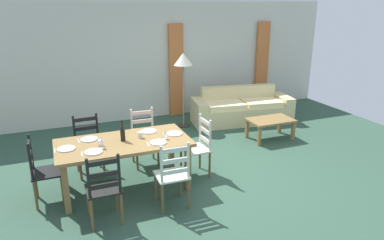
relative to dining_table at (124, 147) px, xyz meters
name	(u,v)px	position (x,y,z in m)	size (l,w,h in m)	color
ground_plane	(201,173)	(1.24, 0.03, -0.67)	(9.60, 9.60, 0.02)	#2E4D3C
wall_far	(145,61)	(1.24, 3.33, 0.69)	(9.60, 0.16, 2.70)	beige
curtain_panel_left	(176,71)	(1.95, 3.19, 0.44)	(0.35, 0.08, 2.20)	#C46C36
curtain_panel_right	(262,65)	(4.35, 3.19, 0.44)	(0.35, 0.08, 2.20)	#C46C36
dining_table	(124,147)	(0.00, 0.00, 0.00)	(1.90, 0.96, 0.75)	olive
dining_chair_near_left	(104,189)	(-0.42, -0.78, -0.19)	(0.42, 0.40, 0.96)	black
dining_chair_near_right	(173,175)	(0.49, -0.75, -0.19)	(0.43, 0.41, 0.96)	silver
dining_chair_far_left	(88,145)	(-0.43, 0.74, -0.19)	(0.44, 0.42, 0.96)	black
dining_chair_far_right	(144,137)	(0.49, 0.74, -0.19)	(0.43, 0.41, 0.96)	beige
dining_chair_head_west	(42,171)	(-1.12, 0.03, -0.19)	(0.40, 0.42, 0.96)	black
dining_chair_head_east	(198,147)	(1.18, 0.01, -0.19)	(0.41, 0.43, 0.96)	beige
dinner_plate_near_left	(94,152)	(-0.45, -0.25, 0.10)	(0.24, 0.24, 0.02)	white
fork_near_left	(82,154)	(-0.60, -0.25, 0.09)	(0.02, 0.17, 0.01)	silver
dinner_plate_near_right	(158,142)	(0.45, -0.25, 0.10)	(0.24, 0.24, 0.02)	white
fork_near_right	(148,144)	(0.30, -0.25, 0.09)	(0.02, 0.17, 0.01)	silver
dinner_plate_far_left	(89,139)	(-0.45, 0.25, 0.10)	(0.24, 0.24, 0.02)	white
fork_far_left	(78,141)	(-0.60, 0.25, 0.09)	(0.02, 0.17, 0.01)	silver
dinner_plate_far_right	(149,131)	(0.45, 0.25, 0.10)	(0.24, 0.24, 0.02)	white
fork_far_right	(139,133)	(0.30, 0.25, 0.09)	(0.02, 0.17, 0.01)	silver
dinner_plate_head_west	(66,149)	(-0.78, 0.00, 0.10)	(0.24, 0.24, 0.02)	white
fork_head_west	(55,151)	(-0.93, 0.00, 0.09)	(0.02, 0.17, 0.01)	silver
dinner_plate_head_east	(174,134)	(0.78, 0.00, 0.10)	(0.24, 0.24, 0.02)	white
fork_head_east	(165,135)	(0.63, 0.00, 0.09)	(0.02, 0.17, 0.01)	silver
wine_bottle	(123,133)	(0.00, 0.03, 0.20)	(0.07, 0.07, 0.32)	black
wine_glass_near_left	(101,141)	(-0.32, -0.15, 0.20)	(0.06, 0.06, 0.16)	white
wine_glass_near_right	(165,132)	(0.58, -0.13, 0.20)	(0.06, 0.06, 0.16)	white
coffee_cup_primary	(141,135)	(0.27, 0.04, 0.13)	(0.07, 0.07, 0.09)	beige
coffee_cup_secondary	(100,143)	(-0.33, -0.05, 0.13)	(0.07, 0.07, 0.09)	beige
couch	(241,109)	(3.16, 2.13, -0.37)	(2.37, 1.13, 0.80)	beige
coffee_table	(270,122)	(3.15, 0.91, -0.31)	(0.90, 0.56, 0.42)	olive
standing_lamp	(183,64)	(1.80, 2.31, 0.75)	(0.40, 0.40, 1.64)	#332D28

